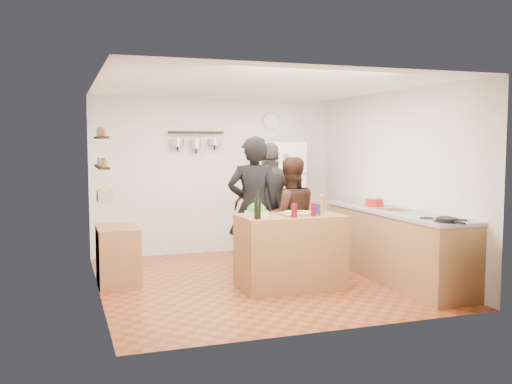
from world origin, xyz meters
name	(u,v)px	position (x,y,z in m)	size (l,w,h in m)	color
room_shell	(249,183)	(0.00, 0.39, 1.25)	(4.20, 4.20, 4.20)	brown
prep_island	(290,252)	(0.24, -0.48, 0.46)	(1.25, 0.72, 0.91)	olive
pizza_board	(297,214)	(0.32, -0.50, 0.92)	(0.42, 0.34, 0.02)	#975D37
pizza	(297,212)	(0.32, -0.50, 0.94)	(0.34, 0.34, 0.02)	beige
salad_bowl	(257,213)	(-0.18, -0.43, 0.94)	(0.29, 0.29, 0.06)	silver
wine_bottle	(258,208)	(-0.26, -0.70, 1.03)	(0.08, 0.08, 0.25)	black
wine_glass_near	(294,210)	(0.19, -0.72, 0.99)	(0.07, 0.07, 0.17)	#5D0717
wine_glass_far	(314,210)	(0.46, -0.68, 0.99)	(0.06, 0.06, 0.16)	#5E0819
pepper_mill	(322,205)	(0.69, -0.43, 1.01)	(0.06, 0.06, 0.19)	#8F603C
salt_canister	(317,209)	(0.54, -0.60, 0.98)	(0.09, 0.09, 0.14)	navy
person_left	(254,208)	(-0.03, 0.10, 0.94)	(0.68, 0.45, 1.88)	black
person_center	(290,217)	(0.47, 0.08, 0.80)	(0.78, 0.61, 1.60)	black
person_back	(271,206)	(0.39, 0.56, 0.90)	(1.05, 0.44, 1.79)	#322F2C
counter_run	(396,246)	(1.70, -0.55, 0.45)	(0.63, 2.63, 0.90)	#9E7042
stove_top	(443,220)	(1.70, -1.50, 0.91)	(0.60, 0.62, 0.02)	white
skillet	(447,220)	(1.60, -1.70, 0.94)	(0.24, 0.24, 0.05)	black
sink	(363,204)	(1.70, 0.30, 0.92)	(0.50, 0.80, 0.03)	silver
cutting_board	(394,210)	(1.70, -0.50, 0.91)	(0.30, 0.40, 0.02)	brown
red_bowl	(374,203)	(1.65, -0.08, 0.97)	(0.25, 0.25, 0.10)	#AA1D13
fridge	(278,197)	(0.95, 1.75, 0.90)	(0.70, 0.68, 1.80)	white
wall_clock	(271,121)	(0.95, 2.08, 2.15)	(0.30, 0.30, 0.03)	silver
spice_shelf_lower	(102,167)	(-1.93, 0.20, 1.50)	(0.12, 1.00, 0.03)	black
spice_shelf_upper	(101,138)	(-1.93, 0.20, 1.85)	(0.12, 1.00, 0.03)	black
produce_basket	(105,196)	(-1.90, 0.20, 1.15)	(0.18, 0.35, 0.14)	silver
side_table	(118,255)	(-1.74, 0.45, 0.36)	(0.50, 0.80, 0.73)	#9E6742
pot_rack	(196,132)	(-0.35, 2.00, 1.95)	(0.90, 0.04, 0.04)	black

